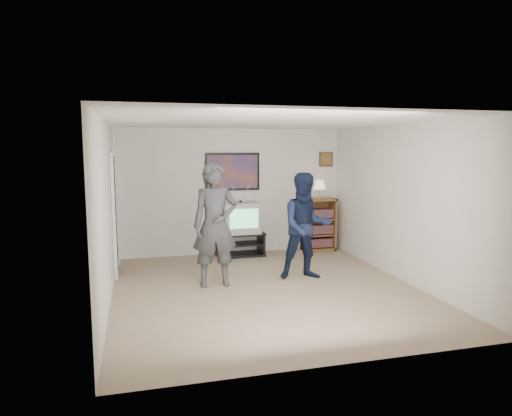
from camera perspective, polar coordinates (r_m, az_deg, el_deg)
name	(u,v)px	position (r m, az deg, el deg)	size (l,w,h in m)	color
room_shell	(261,205)	(7.06, 0.57, 0.41)	(4.51, 5.00, 2.51)	#93745D
media_stand	(240,244)	(9.06, -2.00, -4.51)	(0.94, 0.53, 0.46)	black
crt_television	(241,217)	(8.97, -1.93, -1.18)	(0.71, 0.60, 0.60)	#A1A09C
bookshelf	(319,224)	(9.55, 7.84, -2.06)	(0.66, 0.38, 1.08)	brown
table_lamp	(320,189)	(9.43, 7.94, 2.34)	(0.25, 0.25, 0.39)	beige
person_tall	(215,225)	(7.02, -5.12, -2.14)	(0.69, 0.46, 1.90)	#39393C
person_short	(306,226)	(7.43, 6.25, -2.27)	(0.84, 0.66, 1.73)	black
controller_left	(211,208)	(7.16, -5.62, 0.01)	(0.04, 0.13, 0.04)	white
controller_right	(298,212)	(7.61, 5.29, -0.54)	(0.03, 0.11, 0.03)	white
poster	(232,172)	(9.09, -2.96, 4.55)	(1.10, 0.03, 0.75)	black
air_vent	(205,157)	(8.99, -6.44, 6.39)	(0.28, 0.02, 0.14)	white
small_picture	(326,159)	(9.69, 8.75, 6.02)	(0.30, 0.03, 0.30)	#3C2913
doorway	(114,215)	(8.10, -17.30, -0.78)	(0.03, 0.85, 2.00)	black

